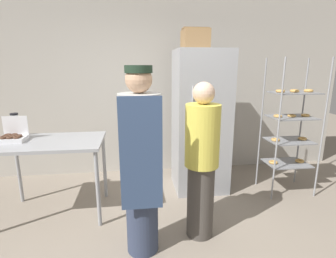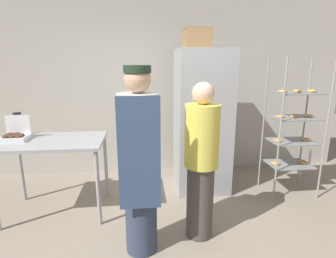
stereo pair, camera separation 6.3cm
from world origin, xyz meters
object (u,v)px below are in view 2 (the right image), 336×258
refrigerator (202,122)px  donut_box (15,136)px  cardboard_storage_box (197,39)px  person_customer (201,162)px  baking_rack (293,128)px  person_baker (140,161)px  blender_pitcher (18,125)px

refrigerator → donut_box: refrigerator is taller
refrigerator → cardboard_storage_box: (-0.10, 0.04, 1.10)m
cardboard_storage_box → person_customer: cardboard_storage_box is taller
baking_rack → cardboard_storage_box: cardboard_storage_box is taller
baking_rack → donut_box: baking_rack is taller
baking_rack → cardboard_storage_box: (-1.27, 0.31, 1.15)m
person_baker → person_customer: size_ratio=1.09×
refrigerator → donut_box: bearing=-169.2°
blender_pitcher → donut_box: bearing=-76.8°
refrigerator → person_baker: 1.53m
donut_box → blender_pitcher: 0.26m
donut_box → person_customer: (2.01, -0.66, -0.14)m
blender_pitcher → person_customer: size_ratio=0.18×
person_baker → donut_box: bearing=149.7°
donut_box → person_customer: bearing=-18.2°
donut_box → person_baker: (1.41, -0.83, -0.05)m
refrigerator → person_customer: refrigerator is taller
refrigerator → person_baker: bearing=-124.5°
blender_pitcher → person_customer: (2.07, -0.91, -0.22)m
cardboard_storage_box → person_customer: (-0.17, -1.14, -1.26)m
person_customer → donut_box: bearing=161.8°
refrigerator → person_baker: size_ratio=1.12×
refrigerator → person_baker: refrigerator is taller
refrigerator → donut_box: (-2.28, -0.43, -0.02)m
baking_rack → person_customer: bearing=-150.1°
person_baker → refrigerator: bearing=55.5°
donut_box → baking_rack: bearing=2.7°
donut_box → person_baker: size_ratio=0.16×
baking_rack → donut_box: size_ratio=6.62×
baking_rack → person_baker: (-2.04, -0.99, -0.01)m
refrigerator → cardboard_storage_box: 1.10m
donut_box → cardboard_storage_box: (2.18, 0.48, 1.12)m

